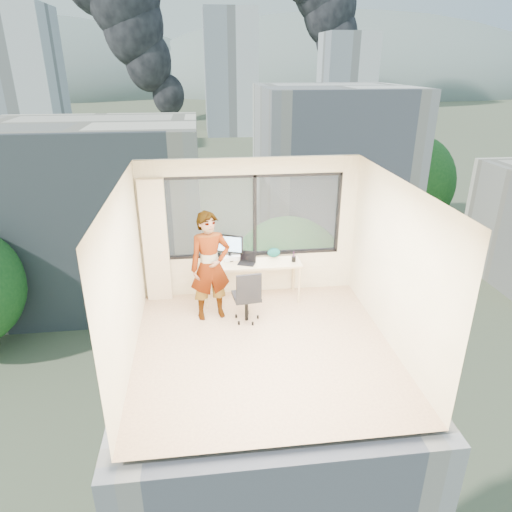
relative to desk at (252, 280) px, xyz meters
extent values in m
cube|color=#D9BA8D|center=(0.00, -1.66, -0.38)|extent=(4.00, 4.00, 0.01)
cube|color=white|center=(0.00, -1.66, 2.23)|extent=(4.00, 4.00, 0.01)
cube|color=beige|center=(0.00, -3.66, 0.93)|extent=(4.00, 0.01, 2.60)
cube|color=beige|center=(-2.00, -1.66, 0.93)|extent=(0.01, 4.00, 2.60)
cube|color=beige|center=(2.00, -1.66, 0.93)|extent=(0.01, 4.00, 2.60)
cube|color=beige|center=(-1.72, 0.22, 0.77)|extent=(0.45, 0.14, 2.30)
cube|color=beige|center=(0.00, 0.00, 0.00)|extent=(1.80, 0.60, 0.75)
imported|color=#2D2D33|center=(-0.77, -0.56, 0.58)|extent=(0.78, 0.59, 1.91)
cube|color=white|center=(-0.36, 0.20, 0.42)|extent=(0.40, 0.36, 0.08)
cube|color=black|center=(-0.08, -0.13, 0.38)|extent=(0.12, 0.06, 0.01)
cylinder|color=black|center=(0.77, -0.07, 0.43)|extent=(0.09, 0.09, 0.10)
ellipsoid|color=#0C4448|center=(0.44, 0.18, 0.47)|extent=(0.25, 0.14, 0.18)
cube|color=#515B3D|center=(0.00, 118.34, -14.38)|extent=(400.00, 400.00, 0.04)
cube|color=beige|center=(-9.00, 28.34, -7.38)|extent=(16.00, 12.00, 14.00)
cube|color=silver|center=(12.00, 36.34, -6.38)|extent=(14.00, 13.00, 16.00)
cube|color=silver|center=(-35.00, 93.34, -0.38)|extent=(14.00, 14.00, 28.00)
cube|color=silver|center=(8.00, 118.34, 0.62)|extent=(13.00, 13.00, 30.00)
cube|color=silver|center=(45.00, 138.34, -1.38)|extent=(15.00, 15.00, 26.00)
cube|color=silver|center=(-60.00, 148.34, -3.38)|extent=(16.00, 14.00, 22.00)
ellipsoid|color=slate|center=(-120.00, 318.34, -14.38)|extent=(288.00, 216.00, 90.00)
ellipsoid|color=slate|center=(100.00, 318.34, -14.38)|extent=(300.00, 220.00, 96.00)
camera|label=1|loc=(-0.86, -7.63, 3.78)|focal=32.12mm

